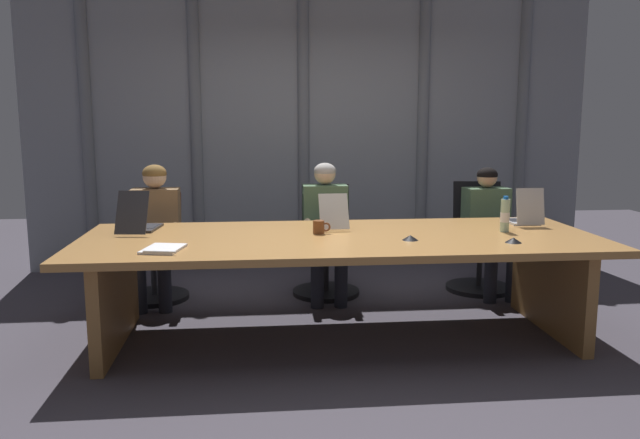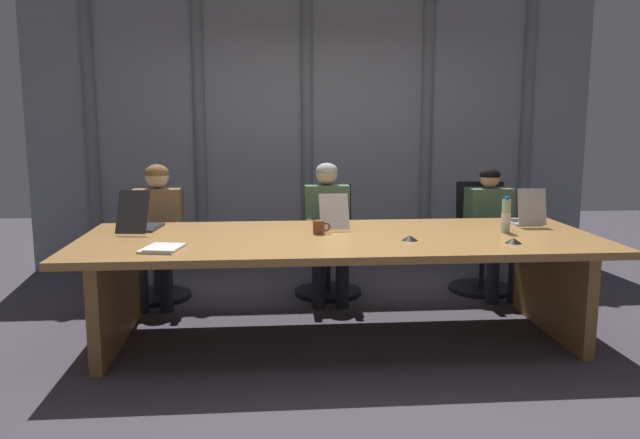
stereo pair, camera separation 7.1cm
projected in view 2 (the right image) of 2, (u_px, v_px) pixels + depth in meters
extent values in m
plane|color=#47424C|center=(340.00, 337.00, 4.55)|extent=(11.71, 11.71, 0.00)
cube|color=#B77F42|center=(340.00, 239.00, 4.43)|extent=(3.65, 1.39, 0.05)
cube|color=black|center=(340.00, 248.00, 4.44)|extent=(3.10, 0.10, 0.06)
cube|color=olive|center=(116.00, 296.00, 4.36)|extent=(0.08, 1.19, 0.70)
cube|color=olive|center=(551.00, 286.00, 4.62)|extent=(0.08, 1.19, 0.70)
cube|color=gray|center=(315.00, 130.00, 6.56)|extent=(5.85, 0.10, 2.90)
cylinder|color=slate|center=(92.00, 131.00, 6.31)|extent=(0.12, 0.12, 2.84)
cylinder|color=slate|center=(200.00, 130.00, 6.40)|extent=(0.12, 0.12, 2.84)
cylinder|color=slate|center=(307.00, 130.00, 6.49)|extent=(0.12, 0.12, 2.84)
cylinder|color=slate|center=(426.00, 130.00, 6.60)|extent=(0.12, 0.12, 2.84)
cylinder|color=slate|center=(526.00, 130.00, 6.69)|extent=(0.12, 0.12, 2.84)
cube|color=#2D2D33|center=(144.00, 228.00, 4.72)|extent=(0.26, 0.37, 0.02)
cube|color=black|center=(145.00, 226.00, 4.74)|extent=(0.21, 0.21, 0.00)
cube|color=#2D2D33|center=(133.00, 212.00, 4.45)|extent=(0.24, 0.17, 0.30)
cube|color=black|center=(133.00, 211.00, 4.46)|extent=(0.21, 0.15, 0.26)
cube|color=beige|center=(330.00, 224.00, 4.86)|extent=(0.23, 0.30, 0.02)
cube|color=black|center=(330.00, 223.00, 4.88)|extent=(0.19, 0.17, 0.00)
cube|color=beige|center=(334.00, 211.00, 4.63)|extent=(0.22, 0.14, 0.25)
cube|color=black|center=(334.00, 211.00, 4.63)|extent=(0.20, 0.12, 0.22)
cube|color=#BCBCC1|center=(523.00, 222.00, 4.96)|extent=(0.23, 0.30, 0.02)
cube|color=black|center=(522.00, 220.00, 4.98)|extent=(0.19, 0.17, 0.00)
cube|color=#BCBCC1|center=(532.00, 207.00, 4.76)|extent=(0.22, 0.07, 0.28)
cube|color=black|center=(532.00, 207.00, 4.77)|extent=(0.20, 0.06, 0.25)
cube|color=#511E19|center=(155.00, 251.00, 5.46)|extent=(0.50, 0.50, 0.08)
cube|color=#511E19|center=(159.00, 217.00, 5.64)|extent=(0.44, 0.13, 0.45)
cylinder|color=#262628|center=(156.00, 274.00, 5.50)|extent=(0.05, 0.05, 0.35)
cylinder|color=black|center=(157.00, 296.00, 5.53)|extent=(0.60, 0.60, 0.04)
cube|color=black|center=(328.00, 248.00, 5.59)|extent=(0.51, 0.51, 0.08)
cube|color=black|center=(327.00, 212.00, 5.76)|extent=(0.44, 0.15, 0.51)
cylinder|color=#262628|center=(328.00, 271.00, 5.62)|extent=(0.05, 0.05, 0.35)
cylinder|color=black|center=(328.00, 292.00, 5.66)|extent=(0.60, 0.60, 0.04)
cube|color=black|center=(483.00, 245.00, 5.71)|extent=(0.54, 0.54, 0.08)
cube|color=black|center=(480.00, 209.00, 5.88)|extent=(0.44, 0.18, 0.52)
cylinder|color=#262628|center=(482.00, 268.00, 5.74)|extent=(0.05, 0.05, 0.35)
cylinder|color=black|center=(481.00, 288.00, 5.77)|extent=(0.60, 0.60, 0.04)
cube|color=olive|center=(159.00, 218.00, 5.40)|extent=(0.40, 0.23, 0.51)
sphere|color=beige|center=(157.00, 176.00, 5.34)|extent=(0.20, 0.20, 0.20)
ellipsoid|color=olive|center=(157.00, 173.00, 5.34)|extent=(0.20, 0.20, 0.15)
cylinder|color=olive|center=(178.00, 210.00, 5.41)|extent=(0.07, 0.14, 0.27)
cylinder|color=beige|center=(176.00, 227.00, 5.22)|extent=(0.07, 0.30, 0.06)
cylinder|color=olive|center=(138.00, 211.00, 5.37)|extent=(0.07, 0.14, 0.27)
cylinder|color=beige|center=(134.00, 228.00, 5.19)|extent=(0.07, 0.30, 0.06)
cylinder|color=#262833|center=(168.00, 255.00, 5.26)|extent=(0.14, 0.40, 0.13)
cylinder|color=#262833|center=(166.00, 285.00, 5.12)|extent=(0.11, 0.11, 0.45)
cylinder|color=#262833|center=(144.00, 255.00, 5.24)|extent=(0.14, 0.40, 0.13)
cylinder|color=#262833|center=(141.00, 285.00, 5.10)|extent=(0.11, 0.11, 0.45)
cube|color=#4C6B4C|center=(327.00, 215.00, 5.52)|extent=(0.39, 0.22, 0.53)
sphere|color=beige|center=(327.00, 174.00, 5.46)|extent=(0.19, 0.19, 0.19)
ellipsoid|color=#B2ADA8|center=(327.00, 171.00, 5.46)|extent=(0.19, 0.19, 0.14)
cylinder|color=#4C6B4C|center=(345.00, 206.00, 5.52)|extent=(0.07, 0.14, 0.27)
cylinder|color=beige|center=(348.00, 223.00, 5.33)|extent=(0.07, 0.30, 0.06)
cylinder|color=#4C6B4C|center=(308.00, 207.00, 5.50)|extent=(0.07, 0.14, 0.27)
cylinder|color=beige|center=(310.00, 224.00, 5.31)|extent=(0.07, 0.30, 0.06)
cylinder|color=#262833|center=(340.00, 252.00, 5.38)|extent=(0.13, 0.40, 0.13)
cylinder|color=#262833|center=(342.00, 281.00, 5.23)|extent=(0.11, 0.11, 0.45)
cylinder|color=#262833|center=(317.00, 252.00, 5.36)|extent=(0.13, 0.40, 0.13)
cylinder|color=#262833|center=(318.00, 282.00, 5.22)|extent=(0.11, 0.11, 0.45)
cube|color=#4C6B4C|center=(488.00, 215.00, 5.64)|extent=(0.40, 0.24, 0.48)
sphere|color=tan|center=(490.00, 178.00, 5.59)|extent=(0.18, 0.18, 0.18)
ellipsoid|color=black|center=(490.00, 175.00, 5.59)|extent=(0.18, 0.18, 0.14)
cylinder|color=#4C6B4C|center=(506.00, 209.00, 5.66)|extent=(0.08, 0.14, 0.27)
cylinder|color=tan|center=(516.00, 225.00, 5.47)|extent=(0.08, 0.30, 0.06)
cylinder|color=#4C6B4C|center=(471.00, 209.00, 5.61)|extent=(0.08, 0.14, 0.27)
cylinder|color=tan|center=(480.00, 226.00, 5.43)|extent=(0.08, 0.30, 0.06)
cylinder|color=#262833|center=(507.00, 248.00, 5.51)|extent=(0.15, 0.41, 0.13)
cylinder|color=#262833|center=(515.00, 277.00, 5.37)|extent=(0.11, 0.11, 0.45)
cylinder|color=#262833|center=(485.00, 249.00, 5.48)|extent=(0.15, 0.41, 0.13)
cylinder|color=#262833|center=(493.00, 278.00, 5.34)|extent=(0.11, 0.11, 0.45)
cylinder|color=#ADD1B2|center=(506.00, 216.00, 4.55)|extent=(0.07, 0.07, 0.24)
cylinder|color=white|center=(506.00, 218.00, 4.56)|extent=(0.07, 0.07, 0.07)
cylinder|color=blue|center=(507.00, 198.00, 4.53)|extent=(0.04, 0.04, 0.02)
cylinder|color=brown|center=(319.00, 227.00, 4.51)|extent=(0.08, 0.08, 0.10)
torus|color=brown|center=(326.00, 227.00, 4.51)|extent=(0.07, 0.01, 0.07)
cone|color=black|center=(514.00, 241.00, 4.17)|extent=(0.11, 0.11, 0.03)
cone|color=black|center=(410.00, 238.00, 4.26)|extent=(0.11, 0.11, 0.03)
cube|color=silver|center=(162.00, 248.00, 3.97)|extent=(0.28, 0.34, 0.02)
cylinder|color=silver|center=(158.00, 251.00, 3.82)|extent=(0.21, 0.05, 0.01)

